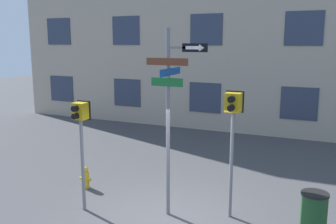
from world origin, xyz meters
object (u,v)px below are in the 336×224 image
street_sign_pole (171,107)px  pedestrian_signal_left (81,126)px  trash_bin (313,217)px  pedestrian_signal_right (233,119)px  fire_hydrant (85,178)px

street_sign_pole → pedestrian_signal_left: size_ratio=1.62×
street_sign_pole → trash_bin: 3.68m
pedestrian_signal_left → pedestrian_signal_right: pedestrian_signal_right is taller
fire_hydrant → trash_bin: (5.87, -0.47, 0.23)m
pedestrian_signal_right → trash_bin: 2.55m
pedestrian_signal_left → pedestrian_signal_right: 3.45m
fire_hydrant → pedestrian_signal_left: bearing=-55.3°
pedestrian_signal_left → pedestrian_signal_right: size_ratio=0.91×
pedestrian_signal_right → fire_hydrant: pedestrian_signal_right is taller
pedestrian_signal_right → fire_hydrant: bearing=178.8°
fire_hydrant → trash_bin: size_ratio=0.58×
pedestrian_signal_right → street_sign_pole: bearing=-160.2°
pedestrian_signal_left → fire_hydrant: size_ratio=4.36×
fire_hydrant → trash_bin: trash_bin is taller
trash_bin → pedestrian_signal_left: bearing=-172.4°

